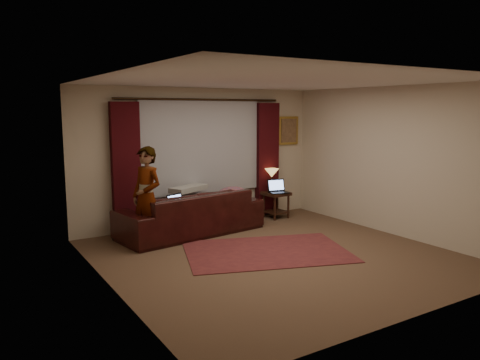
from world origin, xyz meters
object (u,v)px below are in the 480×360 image
Objects in this scene: sofa at (191,205)px; laptop_sofa at (180,202)px; person at (147,197)px; end_table at (276,205)px; tiffany_lamp at (272,180)px; laptop_table at (279,186)px.

sofa is 7.19× the size of laptop_sofa.
laptop_sofa is 0.63m from person.
end_table is (2.35, 0.47, -0.38)m from laptop_sofa.
laptop_sofa is at bearing -165.22° from tiffany_lamp.
end_table is 0.52m from tiffany_lamp.
sofa is 6.51× the size of laptop_table.
person reaches higher than end_table.
sofa reaches higher than laptop_table.
laptop_table is at bearing 77.78° from person.
laptop_sofa is at bearing 30.08° from sofa.
tiffany_lamp is at bearing -4.80° from laptop_sofa.
end_table is at bearing -8.28° from laptop_sofa.
sofa reaches higher than end_table.
tiffany_lamp is 3.02m from person.
person is (-2.94, -0.42, 0.14)m from laptop_table.
laptop_table reaches higher than laptop_sofa.
sofa is 2.01m from laptop_table.
end_table is 0.42m from laptop_table.
person is (-2.94, -0.69, 0.04)m from tiffany_lamp.
tiffany_lamp is (-0.01, 0.15, 0.50)m from end_table.
tiffany_lamp is (2.34, 0.62, 0.12)m from laptop_sofa.
person is at bearing 166.95° from laptop_sofa.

